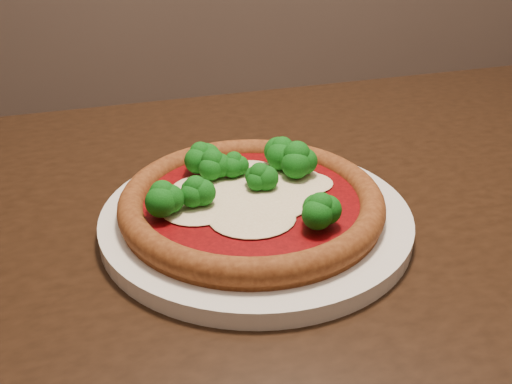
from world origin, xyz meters
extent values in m
cube|color=black|center=(-0.21, -0.13, 0.73)|extent=(1.31, 0.94, 0.04)
cylinder|color=black|center=(0.27, 0.29, 0.35)|extent=(0.06, 0.06, 0.71)
cylinder|color=silver|center=(-0.27, -0.18, 0.76)|extent=(0.32, 0.32, 0.02)
cylinder|color=brown|center=(-0.28, -0.19, 0.77)|extent=(0.27, 0.27, 0.01)
torus|color=brown|center=(-0.28, -0.19, 0.78)|extent=(0.27, 0.27, 0.03)
cylinder|color=#760509|center=(-0.28, -0.19, 0.78)|extent=(0.22, 0.22, 0.00)
ellipsoid|color=#F2E7C0|center=(-0.27, -0.13, 0.78)|extent=(0.07, 0.06, 0.01)
ellipsoid|color=#F2E7C0|center=(-0.28, -0.23, 0.78)|extent=(0.09, 0.08, 0.01)
ellipsoid|color=#F2E7C0|center=(-0.21, -0.16, 0.78)|extent=(0.06, 0.05, 0.00)
ellipsoid|color=#F2E7C0|center=(-0.27, -0.18, 0.78)|extent=(0.12, 0.11, 0.01)
ellipsoid|color=#F2E7C0|center=(-0.23, -0.15, 0.78)|extent=(0.07, 0.06, 0.01)
ellipsoid|color=#F2E7C0|center=(-0.31, -0.11, 0.78)|extent=(0.05, 0.04, 0.00)
ellipsoid|color=#F2E7C0|center=(-0.33, -0.20, 0.78)|extent=(0.07, 0.07, 0.01)
ellipsoid|color=#F2E7C0|center=(-0.32, -0.16, 0.78)|extent=(0.08, 0.07, 0.01)
ellipsoid|color=#F2E7C0|center=(-0.23, -0.19, 0.78)|extent=(0.06, 0.05, 0.00)
ellipsoid|color=#137918|center=(-0.22, -0.15, 0.81)|extent=(0.05, 0.05, 0.04)
ellipsoid|color=#137918|center=(-0.22, -0.25, 0.80)|extent=(0.04, 0.04, 0.04)
ellipsoid|color=#137918|center=(-0.33, -0.20, 0.80)|extent=(0.04, 0.04, 0.03)
ellipsoid|color=#137918|center=(-0.36, -0.21, 0.80)|extent=(0.04, 0.04, 0.04)
ellipsoid|color=#137918|center=(-0.29, -0.14, 0.80)|extent=(0.03, 0.03, 0.03)
ellipsoid|color=#137918|center=(-0.27, -0.17, 0.80)|extent=(0.04, 0.04, 0.03)
ellipsoid|color=#137918|center=(-0.33, -0.12, 0.81)|extent=(0.04, 0.04, 0.04)
ellipsoid|color=#137918|center=(-0.24, -0.12, 0.81)|extent=(0.05, 0.05, 0.04)
ellipsoid|color=#137918|center=(-0.31, -0.14, 0.80)|extent=(0.04, 0.04, 0.04)
camera|label=1|loc=(-0.33, -0.69, 1.07)|focal=40.00mm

